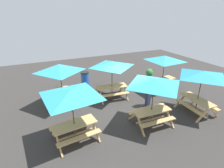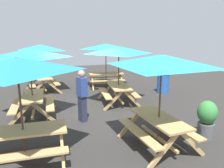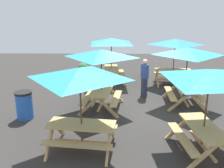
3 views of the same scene
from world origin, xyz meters
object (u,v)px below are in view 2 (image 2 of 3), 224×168
picnic_table_3 (161,68)px  picnic_table_5 (106,50)px  picnic_table_1 (18,73)px  potted_plant_0 (207,118)px  trash_bin_blue (163,82)px  picnic_table_2 (41,51)px  picnic_table_0 (119,55)px  person_standing (82,95)px  picnic_table_4 (29,59)px

picnic_table_3 → picnic_table_5: 6.57m
picnic_table_1 → potted_plant_0: bearing=179.2°
trash_bin_blue → potted_plant_0: 4.78m
picnic_table_2 → potted_plant_0: bearing=-155.1°
picnic_table_5 → trash_bin_blue: 3.36m
picnic_table_0 → person_standing: picnic_table_0 is taller
picnic_table_5 → person_standing: bearing=70.7°
picnic_table_4 → person_standing: bearing=-118.5°
picnic_table_5 → person_standing: 4.95m
picnic_table_3 → picnic_table_5: (6.54, -0.65, 0.00)m
picnic_table_1 → picnic_table_5: 7.29m
picnic_table_0 → picnic_table_5: 2.93m
person_standing → picnic_table_0: bearing=112.0°
picnic_table_0 → picnic_table_2: size_ratio=0.83×
picnic_table_0 → picnic_table_1: (-3.34, 3.41, 0.00)m
picnic_table_1 → picnic_table_5: same height
picnic_table_5 → potted_plant_0: size_ratio=2.27×
picnic_table_3 → potted_plant_0: 2.06m
picnic_table_0 → picnic_table_4: 3.31m
picnic_table_3 → picnic_table_0: bearing=-7.8°
picnic_table_0 → trash_bin_blue: size_ratio=2.38×
potted_plant_0 → person_standing: (2.20, 2.96, 0.33)m
picnic_table_4 → person_standing: 2.08m
picnic_table_5 → potted_plant_0: bearing=104.1°
picnic_table_3 → picnic_table_5: same height
picnic_table_4 → picnic_table_1: bearing=179.6°
picnic_table_2 → person_standing: (-4.43, -1.09, -1.10)m
picnic_table_1 → potted_plant_0: (-0.28, -4.60, -1.43)m
picnic_table_3 → person_standing: picnic_table_3 is taller
trash_bin_blue → person_standing: person_standing is taller
picnic_table_4 → picnic_table_3: bearing=-133.8°
picnic_table_0 → potted_plant_0: 4.07m
person_standing → picnic_table_1: bearing=-57.7°
picnic_table_2 → picnic_table_3: size_ratio=1.00×
picnic_table_2 → picnic_table_4: size_ratio=1.20×
picnic_table_4 → picnic_table_5: size_ratio=1.00×
picnic_table_1 → picnic_table_5: size_ratio=1.00×
picnic_table_1 → person_standing: picnic_table_1 is taller
person_standing → potted_plant_0: bearing=36.5°
picnic_table_0 → trash_bin_blue: 3.17m
trash_bin_blue → picnic_table_2: bearing=69.4°
picnic_table_5 → picnic_table_0: bearing=89.7°
picnic_table_0 → picnic_table_1: same height
picnic_table_2 → trash_bin_blue: size_ratio=2.87×
trash_bin_blue → potted_plant_0: (-4.55, 1.44, 0.06)m
picnic_table_0 → picnic_table_2: (3.00, 2.85, 0.00)m
picnic_table_0 → picnic_table_3: same height
picnic_table_3 → person_standing: (2.21, 1.48, -1.10)m
picnic_table_5 → person_standing: size_ratio=1.40×
potted_plant_0 → picnic_table_2: bearing=31.4°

